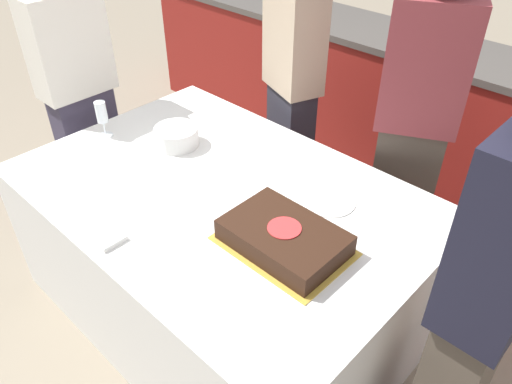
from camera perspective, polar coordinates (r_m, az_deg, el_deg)
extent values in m
plane|color=gray|center=(2.59, -3.42, -12.83)|extent=(14.00, 14.00, 0.00)
cube|color=maroon|center=(3.41, 17.25, 8.40)|extent=(4.40, 0.55, 0.88)
cube|color=#4C4742|center=(3.23, 18.75, 15.55)|extent=(4.40, 0.58, 0.04)
cube|color=silver|center=(2.33, -3.75, -7.02)|extent=(1.75, 1.19, 0.73)
cube|color=gold|center=(1.83, 3.17, -6.17)|extent=(0.47, 0.33, 0.00)
cube|color=black|center=(1.80, 3.21, -5.16)|extent=(0.43, 0.29, 0.08)
cylinder|color=red|center=(1.77, 3.26, -4.12)|extent=(0.12, 0.12, 0.00)
cylinder|color=white|center=(2.40, -9.08, 6.28)|extent=(0.21, 0.21, 0.09)
cylinder|color=white|center=(2.57, -16.77, 6.23)|extent=(0.07, 0.07, 0.00)
cylinder|color=white|center=(2.56, -16.93, 6.98)|extent=(0.01, 0.01, 0.07)
cylinder|color=white|center=(2.52, -17.28, 8.73)|extent=(0.05, 0.05, 0.10)
cylinder|color=white|center=(2.05, 8.39, -1.05)|extent=(0.21, 0.21, 0.00)
cube|color=white|center=(1.95, -17.03, -4.61)|extent=(0.17, 0.10, 0.02)
cube|color=#4C4238|center=(2.60, 15.89, -1.10)|extent=(0.34, 0.28, 0.87)
cube|color=brown|center=(2.26, 18.96, 13.44)|extent=(0.40, 0.34, 0.57)
cube|color=#383347|center=(3.04, -18.08, 3.85)|extent=(0.16, 0.32, 0.82)
cube|color=silver|center=(2.76, -20.74, 15.49)|extent=(0.20, 0.38, 0.51)
cube|color=#282833|center=(2.93, 3.81, 4.49)|extent=(0.31, 0.25, 0.82)
cube|color=tan|center=(2.62, 4.45, 17.62)|extent=(0.37, 0.30, 0.59)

